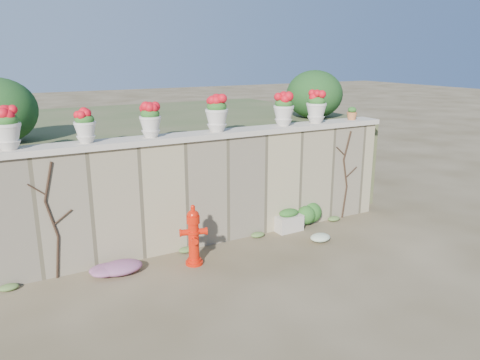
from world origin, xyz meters
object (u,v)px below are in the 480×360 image
fire_hydrant (194,235)px  terracotta_pot (352,114)px  planter_box (289,221)px  urn_pot_0 (7,129)px

fire_hydrant → terracotta_pot: 4.47m
fire_hydrant → planter_box: fire_hydrant is taller
urn_pot_0 → terracotta_pot: urn_pot_0 is taller
urn_pot_0 → terracotta_pot: size_ratio=2.40×
planter_box → urn_pot_0: (-4.86, 0.30, 2.20)m
fire_hydrant → urn_pot_0: size_ratio=1.67×
planter_box → urn_pot_0: urn_pot_0 is taller
planter_box → terracotta_pot: size_ratio=2.14×
fire_hydrant → urn_pot_0: 3.28m
urn_pot_0 → terracotta_pot: (6.63, -0.00, -0.19)m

